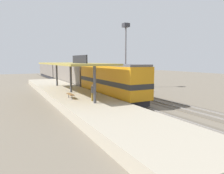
{
  "coord_description": "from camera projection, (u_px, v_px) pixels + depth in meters",
  "views": [
    {
      "loc": [
        -12.34,
        -26.55,
        5.0
      ],
      "look_at": [
        -1.38,
        -5.41,
        2.0
      ],
      "focal_mm": 33.65,
      "sensor_mm": 36.0,
      "label": 1
    }
  ],
  "objects": [
    {
      "name": "station_canopy",
      "position": [
        71.0,
        64.0,
        26.9
      ],
      "size": [
        5.2,
        18.0,
        4.7
      ],
      "color": "#47474C",
      "rests_on": "platform"
    },
    {
      "name": "locomotive",
      "position": [
        110.0,
        81.0,
        27.4
      ],
      "size": [
        2.93,
        14.43,
        4.44
      ],
      "color": "#28282D",
      "rests_on": "track_near"
    },
    {
      "name": "passenger_carriage_front",
      "position": [
        71.0,
        74.0,
        43.27
      ],
      "size": [
        2.9,
        20.0,
        4.24
      ],
      "color": "#28282D",
      "rests_on": "track_near"
    },
    {
      "name": "passenger_carriage_rear",
      "position": [
        50.0,
        70.0,
        61.59
      ],
      "size": [
        2.9,
        20.0,
        4.24
      ],
      "color": "#28282D",
      "rests_on": "track_near"
    },
    {
      "name": "freight_car",
      "position": [
        110.0,
        78.0,
        37.65
      ],
      "size": [
        2.8,
        12.0,
        3.54
      ],
      "color": "#28282D",
      "rests_on": "track_far"
    },
    {
      "name": "track_near",
      "position": [
        103.0,
        96.0,
        29.64
      ],
      "size": [
        3.2,
        110.0,
        0.16
      ],
      "color": "#5F5649",
      "rests_on": "ground"
    },
    {
      "name": "light_mast",
      "position": [
        126.0,
        42.0,
        38.2
      ],
      "size": [
        1.1,
        1.1,
        11.7
      ],
      "color": "slate",
      "rests_on": "ground"
    },
    {
      "name": "person_waiting",
      "position": [
        93.0,
        92.0,
        21.36
      ],
      "size": [
        0.34,
        0.34,
        1.71
      ],
      "color": "olive",
      "rests_on": "platform"
    },
    {
      "name": "platform_bench",
      "position": [
        70.0,
        94.0,
        22.82
      ],
      "size": [
        0.44,
        1.7,
        0.5
      ],
      "color": "#333338",
      "rests_on": "platform"
    },
    {
      "name": "platform",
      "position": [
        71.0,
        96.0,
        27.49
      ],
      "size": [
        6.0,
        44.0,
        0.9
      ],
      "primitive_type": "cube",
      "color": "#A89E89",
      "rests_on": "ground"
    },
    {
      "name": "ground_plane",
      "position": [
        115.0,
        95.0,
        30.56
      ],
      "size": [
        120.0,
        120.0,
        0.0
      ],
      "primitive_type": "plane",
      "color": "#706656"
    },
    {
      "name": "track_far",
      "position": [
        131.0,
        94.0,
        31.74
      ],
      "size": [
        3.2,
        110.0,
        0.16
      ],
      "color": "#5F5649",
      "rests_on": "ground"
    }
  ]
}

